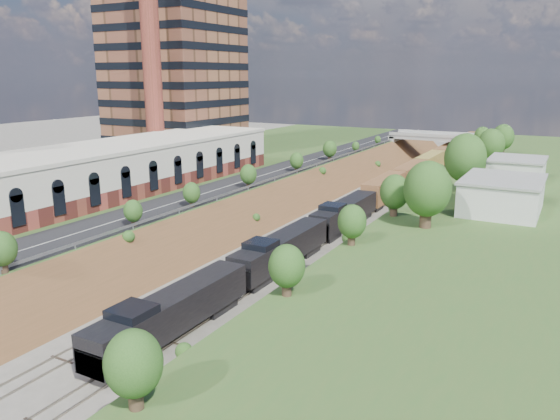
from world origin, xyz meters
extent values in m
plane|color=#6B665B|center=(0.00, 0.00, 0.00)|extent=(400.00, 400.00, 0.00)
cube|color=#375F27|center=(-33.00, 60.00, 2.50)|extent=(44.00, 180.00, 5.00)
cube|color=brown|center=(-11.00, 60.00, 0.00)|extent=(10.00, 180.00, 10.00)
cube|color=brown|center=(11.00, 60.00, 0.00)|extent=(10.00, 180.00, 10.00)
cube|color=gray|center=(-2.60, 60.00, 0.09)|extent=(1.58, 180.00, 0.18)
cube|color=gray|center=(2.60, 60.00, 0.09)|extent=(1.58, 180.00, 0.18)
cube|color=black|center=(-15.50, 60.00, 5.05)|extent=(8.00, 180.00, 0.10)
cube|color=#99999E|center=(-11.40, 60.00, 5.55)|extent=(0.06, 171.00, 0.30)
cube|color=brown|center=(-28.00, 38.00, 6.10)|extent=(14.00, 62.00, 2.20)
cube|color=beige|center=(-28.00, 38.00, 9.35)|extent=(14.00, 62.00, 4.30)
cube|color=beige|center=(-28.00, 38.00, 11.75)|extent=(14.30, 62.30, 0.50)
cube|color=brown|center=(-44.00, 72.00, 27.00)|extent=(22.00, 22.00, 44.00)
cylinder|color=brown|center=(-36.00, 56.00, 25.00)|extent=(3.20, 3.20, 40.00)
cube|color=gray|center=(-11.50, 122.00, 3.10)|extent=(1.50, 8.00, 6.20)
cube|color=gray|center=(11.50, 122.00, 3.10)|extent=(1.50, 8.00, 6.20)
cube|color=gray|center=(0.00, 122.00, 6.20)|extent=(24.00, 8.00, 1.00)
cube|color=gray|center=(0.00, 118.00, 7.00)|extent=(24.00, 0.30, 0.80)
cube|color=gray|center=(0.00, 126.00, 7.00)|extent=(24.00, 0.30, 0.80)
cube|color=silver|center=(23.50, 52.00, 7.00)|extent=(9.00, 12.00, 4.00)
cube|color=silver|center=(23.00, 74.00, 6.80)|extent=(8.00, 10.00, 3.60)
cylinder|color=#473323|center=(17.00, 40.00, 6.31)|extent=(1.30, 1.30, 2.62)
ellipsoid|color=#274E1B|center=(17.00, 40.00, 9.46)|extent=(5.25, 5.25, 6.30)
cylinder|color=#473323|center=(-11.80, 20.00, 5.61)|extent=(0.66, 0.66, 1.22)
ellipsoid|color=#274E1B|center=(-11.80, 20.00, 7.08)|extent=(2.45, 2.45, 2.94)
cube|color=black|center=(2.60, 6.99, 0.45)|extent=(2.40, 4.00, 0.90)
cube|color=black|center=(2.60, 13.18, 2.39)|extent=(3.06, 18.37, 2.99)
cube|color=black|center=(2.60, 5.49, 1.80)|extent=(2.82, 3.00, 1.80)
cube|color=silver|center=(2.60, 5.49, 2.80)|extent=(2.82, 3.00, 0.15)
cube|color=black|center=(2.60, 8.49, 4.10)|extent=(3.00, 3.10, 0.90)
cube|color=black|center=(2.60, 32.55, 2.39)|extent=(3.06, 18.37, 2.99)
cube|color=black|center=(2.60, 51.93, 2.39)|extent=(3.06, 18.37, 2.99)
cube|color=brown|center=(2.60, 111.05, 2.74)|extent=(3.06, 97.87, 3.67)
camera|label=1|loc=(31.02, -19.94, 21.80)|focal=35.00mm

